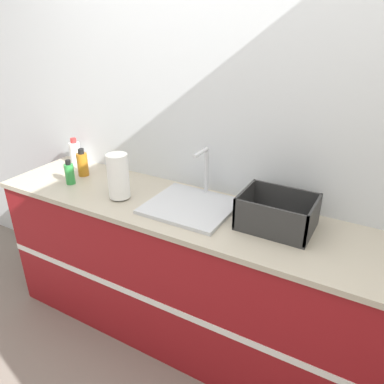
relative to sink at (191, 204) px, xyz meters
name	(u,v)px	position (x,y,z in m)	size (l,w,h in m)	color
ground_plane	(174,368)	(0.06, -0.30, -0.93)	(12.00, 12.00, 0.00)	slate
wall_back	(225,127)	(0.06, 0.28, 0.37)	(4.89, 0.06, 2.60)	silver
counter_cabinet	(198,279)	(0.06, -0.02, -0.47)	(2.52, 0.57, 0.91)	maroon
sink	(191,204)	(0.00, 0.00, 0.00)	(0.45, 0.41, 0.29)	silver
paper_towel_roll	(118,176)	(-0.41, -0.10, 0.11)	(0.12, 0.12, 0.26)	#4C4C51
dish_rack	(277,216)	(0.47, 0.03, 0.04)	(0.35, 0.27, 0.17)	#2D2D2D
bottle_amber	(83,164)	(-0.83, 0.05, 0.06)	(0.07, 0.07, 0.18)	#B26B19
bottle_green	(70,173)	(-0.81, -0.09, 0.05)	(0.06, 0.06, 0.15)	#2D8C3D
bottle_white_spray	(75,152)	(-1.04, 0.18, 0.06)	(0.07, 0.07, 0.18)	white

